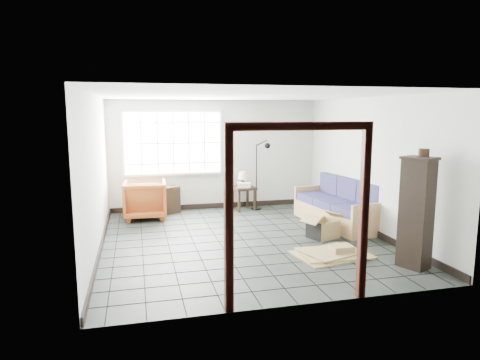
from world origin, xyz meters
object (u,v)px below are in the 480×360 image
object	(u,v)px
armchair	(145,198)
side_table	(243,191)
futon_sofa	(340,208)
tall_shelf	(416,212)

from	to	relation	value
armchair	side_table	distance (m)	2.32
futon_sofa	tall_shelf	xyz separation A→B (m)	(-0.07, -2.55, 0.50)
tall_shelf	armchair	bearing A→B (deg)	109.46
futon_sofa	armchair	xyz separation A→B (m)	(-3.91, 1.49, 0.11)
futon_sofa	tall_shelf	world-z (taller)	tall_shelf
armchair	tall_shelf	bearing A→B (deg)	136.04
futon_sofa	tall_shelf	distance (m)	2.60
tall_shelf	side_table	bearing A→B (deg)	85.41
futon_sofa	armchair	bearing A→B (deg)	151.14
armchair	side_table	size ratio (longest dim) A/B	1.57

